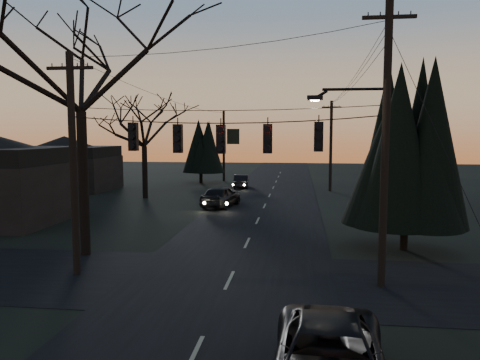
# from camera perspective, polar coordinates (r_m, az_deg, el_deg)

# --- Properties ---
(main_road) EXTENTS (8.00, 120.00, 0.02)m
(main_road) POSITION_cam_1_polar(r_m,az_deg,el_deg) (27.47, 1.79, -5.76)
(main_road) COLOR black
(main_road) RESTS_ON ground
(cross_road) EXTENTS (60.00, 7.00, 0.02)m
(cross_road) POSITION_cam_1_polar(r_m,az_deg,el_deg) (17.85, -1.30, -12.13)
(cross_road) COLOR black
(cross_road) RESTS_ON ground
(utility_pole_right) EXTENTS (5.00, 0.30, 10.00)m
(utility_pole_right) POSITION_cam_1_polar(r_m,az_deg,el_deg) (17.92, 16.80, -12.32)
(utility_pole_right) COLOR black
(utility_pole_right) RESTS_ON ground
(utility_pole_left) EXTENTS (1.80, 0.30, 8.50)m
(utility_pole_left) POSITION_cam_1_polar(r_m,az_deg,el_deg) (19.62, -19.24, -10.82)
(utility_pole_left) COLOR black
(utility_pole_left) RESTS_ON ground
(utility_pole_far_r) EXTENTS (1.80, 0.30, 8.50)m
(utility_pole_far_r) POSITION_cam_1_polar(r_m,az_deg,el_deg) (45.23, 10.91, -1.33)
(utility_pole_far_r) COLOR black
(utility_pole_far_r) RESTS_ON ground
(utility_pole_far_l) EXTENTS (0.30, 0.30, 8.00)m
(utility_pole_far_l) POSITION_cam_1_polar(r_m,az_deg,el_deg) (53.76, -1.97, -0.12)
(utility_pole_far_l) COLOR black
(utility_pole_far_l) RESTS_ON ground
(span_signal_assembly) EXTENTS (11.50, 0.44, 1.50)m
(span_signal_assembly) POSITION_cam_1_polar(r_m,az_deg,el_deg) (17.03, -2.14, 5.17)
(span_signal_assembly) COLOR black
(span_signal_assembly) RESTS_ON ground
(bare_tree_left) EXTENTS (9.51, 9.51, 12.85)m
(bare_tree_left) POSITION_cam_1_polar(r_m,az_deg,el_deg) (22.15, -19.03, 14.52)
(bare_tree_left) COLOR black
(bare_tree_left) RESTS_ON ground
(evergreen_right) EXTENTS (4.57, 4.57, 8.10)m
(evergreen_right) POSITION_cam_1_polar(r_m,az_deg,el_deg) (22.99, 19.68, 3.31)
(evergreen_right) COLOR black
(evergreen_right) RESTS_ON ground
(bare_tree_dist) EXTENTS (7.29, 7.29, 8.77)m
(bare_tree_dist) POSITION_cam_1_polar(r_m,az_deg,el_deg) (40.13, -11.64, 6.54)
(bare_tree_dist) COLOR black
(bare_tree_dist) RESTS_ON ground
(evergreen_dist) EXTENTS (3.81, 3.81, 6.19)m
(evergreen_dist) POSITION_cam_1_polar(r_m,az_deg,el_deg) (51.56, -4.81, 3.72)
(evergreen_dist) COLOR black
(evergreen_dist) RESTS_ON ground
(house_left_far) EXTENTS (9.00, 7.00, 5.20)m
(house_left_far) POSITION_cam_1_polar(r_m,az_deg,el_deg) (48.45, -20.54, 1.96)
(house_left_far) COLOR black
(house_left_far) RESTS_ON ground
(sedan_oncoming_a) EXTENTS (2.74, 4.93, 1.59)m
(sedan_oncoming_a) POSITION_cam_1_polar(r_m,az_deg,el_deg) (34.82, -2.34, -2.01)
(sedan_oncoming_a) COLOR black
(sedan_oncoming_a) RESTS_ON ground
(sedan_oncoming_b) EXTENTS (1.71, 4.04, 1.30)m
(sedan_oncoming_b) POSITION_cam_1_polar(r_m,az_deg,el_deg) (47.01, 0.15, -0.17)
(sedan_oncoming_b) COLOR black
(sedan_oncoming_b) RESTS_ON ground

